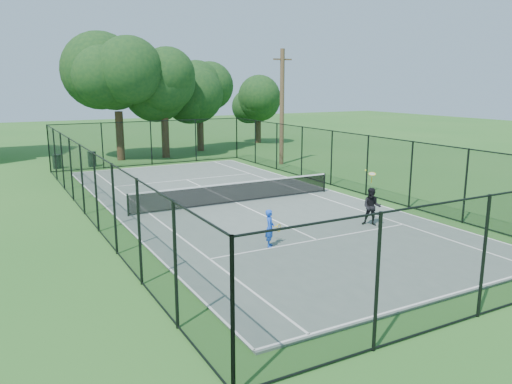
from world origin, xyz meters
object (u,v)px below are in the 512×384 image
utility_pole (282,107)px  player_blue (270,228)px  tennis_net (236,192)px  player_black (372,207)px  trash_bin_left (57,161)px  trash_bin_right (92,159)px

utility_pole → player_blue: 18.36m
tennis_net → player_blue: (-1.81, -6.22, 0.12)m
player_blue → player_black: 4.77m
utility_pole → player_blue: size_ratio=6.01×
utility_pole → player_blue: bearing=-122.7°
player_blue → trash_bin_left: bearing=101.3°
player_blue → tennis_net: bearing=73.7°
player_blue → player_black: size_ratio=0.62×
trash_bin_left → player_blue: bearing=-78.7°
trash_bin_left → utility_pole: utility_pole is taller
trash_bin_right → utility_pole: bearing=-24.0°
trash_bin_left → player_blue: size_ratio=0.72×
tennis_net → trash_bin_left: tennis_net is taller
trash_bin_left → trash_bin_right: bearing=-6.2°
trash_bin_left → player_blue: player_blue is taller
trash_bin_right → player_black: bearing=-71.6°
trash_bin_right → utility_pole: utility_pole is taller
utility_pole → player_black: bearing=-108.6°
trash_bin_left → utility_pole: 15.30m
tennis_net → trash_bin_left: 15.60m
utility_pole → trash_bin_right: bearing=156.0°
trash_bin_left → utility_pole: bearing=-21.4°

